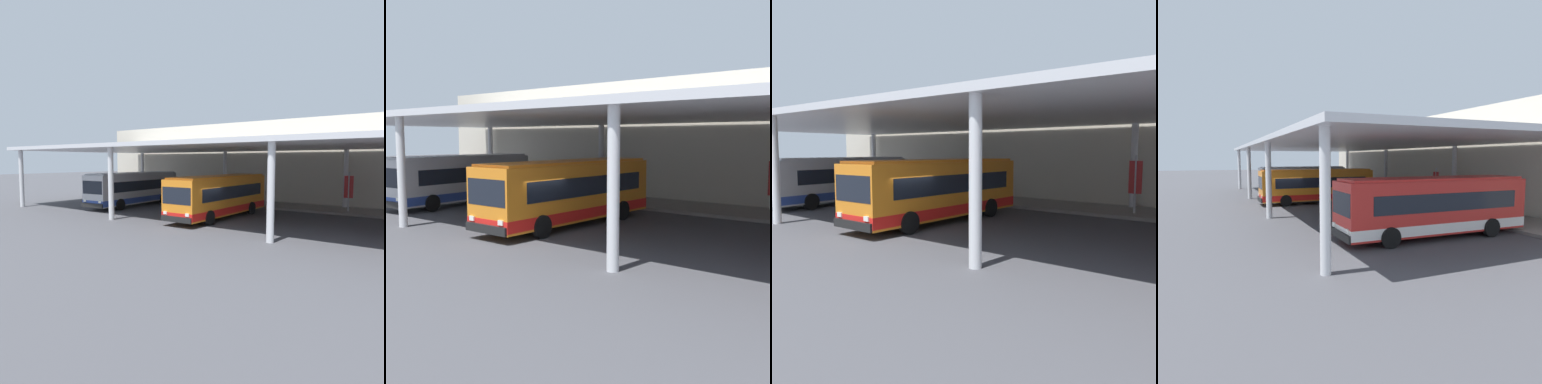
# 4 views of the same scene
# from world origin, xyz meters

# --- Properties ---
(ground_plane) EXTENTS (200.00, 200.00, 0.00)m
(ground_plane) POSITION_xyz_m (0.00, 0.00, 0.00)
(ground_plane) COLOR #47474C
(platform_kerb) EXTENTS (42.00, 4.50, 0.18)m
(platform_kerb) POSITION_xyz_m (0.00, 11.75, 0.09)
(platform_kerb) COLOR gray
(platform_kerb) RESTS_ON ground
(station_building_facade) EXTENTS (48.00, 1.60, 8.37)m
(station_building_facade) POSITION_xyz_m (0.00, 15.00, 4.19)
(station_building_facade) COLOR beige
(station_building_facade) RESTS_ON ground
(canopy_shelter) EXTENTS (40.00, 17.00, 5.55)m
(canopy_shelter) POSITION_xyz_m (0.00, 5.50, 5.31)
(canopy_shelter) COLOR silver
(canopy_shelter) RESTS_ON ground
(bus_nearest_bay) EXTENTS (3.20, 10.67, 3.17)m
(bus_nearest_bay) POSITION_xyz_m (-10.78, 4.37, 1.66)
(bus_nearest_bay) COLOR #B7B7BC
(bus_nearest_bay) RESTS_ON ground
(bus_second_bay) EXTENTS (2.74, 10.53, 3.17)m
(bus_second_bay) POSITION_xyz_m (-0.37, 3.01, 1.66)
(bus_second_bay) COLOR orange
(bus_second_bay) RESTS_ON ground
(bench_waiting) EXTENTS (1.80, 0.45, 0.92)m
(bench_waiting) POSITION_xyz_m (-3.78, 11.82, 0.66)
(bench_waiting) COLOR brown
(bench_waiting) RESTS_ON platform_kerb
(banner_sign) EXTENTS (0.70, 0.12, 3.20)m
(banner_sign) POSITION_xyz_m (7.01, 10.94, 1.98)
(banner_sign) COLOR #B2B2B7
(banner_sign) RESTS_ON platform_kerb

